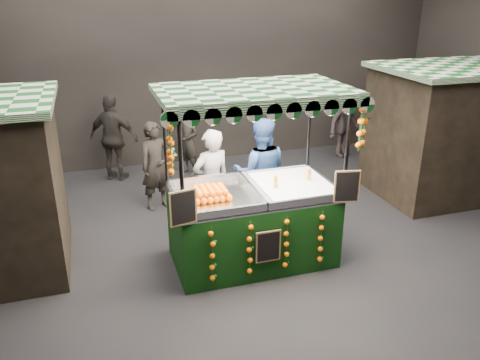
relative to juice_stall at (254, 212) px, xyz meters
name	(u,v)px	position (x,y,z in m)	size (l,w,h in m)	color
ground	(270,259)	(0.25, -0.05, -0.84)	(12.00, 12.00, 0.00)	black
market_hall	(276,36)	(0.25, -0.05, 2.55)	(12.10, 10.10, 5.05)	black
neighbour_stall_right	(450,131)	(4.65, 1.45, 0.47)	(3.00, 2.20, 2.60)	black
juice_stall	(254,212)	(0.00, 0.00, 0.00)	(2.79, 1.64, 2.70)	black
vendor_grey	(212,183)	(-0.38, 1.10, 0.09)	(0.77, 0.60, 1.86)	gray
vendor_blue	(260,173)	(0.51, 1.15, 0.15)	(1.13, 0.98, 1.97)	navy
shopper_0	(156,166)	(-1.13, 2.42, 0.02)	(0.73, 0.61, 1.70)	black
shopper_1	(385,133)	(4.22, 3.00, 0.04)	(0.93, 0.77, 1.75)	#2D2824
shopper_2	(114,138)	(-1.78, 4.18, 0.12)	(1.20, 0.96, 1.91)	#2C2823
shopper_3	(346,122)	(3.80, 4.08, 0.05)	(1.31, 1.04, 1.77)	#2E2725
shopper_5	(409,136)	(4.75, 2.84, -0.04)	(0.71, 1.53, 1.59)	#2D2825
shopper_6	(189,142)	(-0.17, 4.02, -0.07)	(0.59, 0.66, 1.53)	#292521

